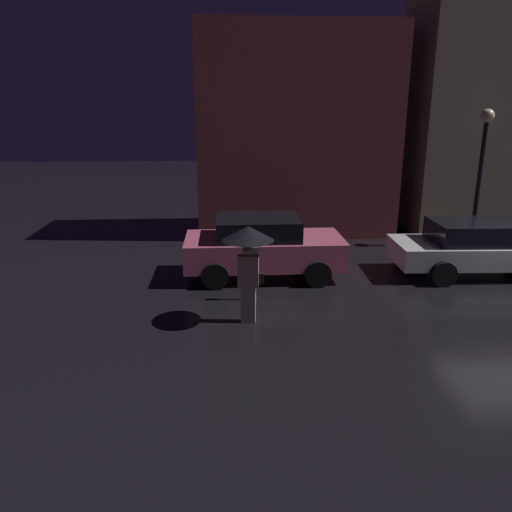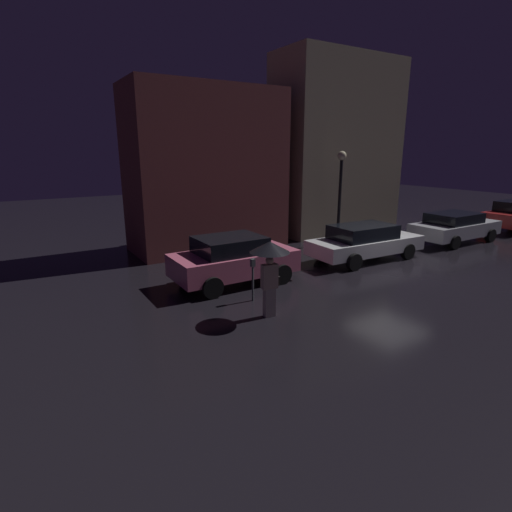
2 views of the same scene
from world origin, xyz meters
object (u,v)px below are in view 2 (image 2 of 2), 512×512
at_px(parked_car_silver, 455,226).
at_px(pedestrian_with_umbrella, 270,257).
at_px(parked_car_white, 365,241).
at_px(street_lamp_near, 341,182).
at_px(parking_meter, 253,275).
at_px(parked_car_pink, 233,259).

bearing_deg(parked_car_silver, pedestrian_with_umbrella, -167.55).
xyz_separation_m(parked_car_white, street_lamp_near, (1.00, 2.58, 2.06)).
bearing_deg(parking_meter, street_lamp_near, 30.20).
distance_m(parked_car_silver, street_lamp_near, 5.90).
bearing_deg(street_lamp_near, parked_car_pink, -160.48).
height_order(pedestrian_with_umbrella, parking_meter, pedestrian_with_umbrella).
relative_size(parked_car_white, parked_car_silver, 1.05).
relative_size(parked_car_silver, pedestrian_with_umbrella, 2.28).
height_order(parked_car_pink, parking_meter, parked_car_pink).
height_order(pedestrian_with_umbrella, street_lamp_near, street_lamp_near).
height_order(parked_car_white, pedestrian_with_umbrella, pedestrian_with_umbrella).
bearing_deg(parked_car_pink, pedestrian_with_umbrella, -100.16).
xyz_separation_m(parked_car_silver, parking_meter, (-11.92, -1.54, 0.04)).
bearing_deg(parked_car_silver, parked_car_white, -179.68).
height_order(parked_car_pink, street_lamp_near, street_lamp_near).
distance_m(pedestrian_with_umbrella, street_lamp_near, 8.99).
height_order(parked_car_pink, parked_car_white, parked_car_pink).
xyz_separation_m(parked_car_pink, parked_car_white, (5.70, -0.20, -0.07)).
bearing_deg(parked_car_silver, street_lamp_near, 152.62).
bearing_deg(parked_car_pink, parked_car_white, -2.29).
xyz_separation_m(parked_car_white, parked_car_silver, (5.92, 0.04, -0.00)).
bearing_deg(parked_car_pink, parking_meter, -100.10).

